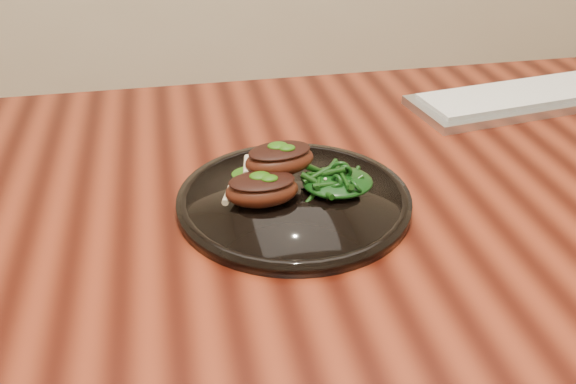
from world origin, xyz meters
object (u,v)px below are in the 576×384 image
object	(u,v)px
lamb_chop_front	(261,189)
plate	(294,200)
greens_heap	(338,178)
desk	(334,232)
keyboard	(537,96)

from	to	relation	value
lamb_chop_front	plate	bearing A→B (deg)	13.62
lamb_chop_front	greens_heap	xyz separation A→B (m)	(0.10, 0.02, -0.00)
desk	greens_heap	bearing A→B (deg)	-103.01
greens_heap	keyboard	distance (m)	0.49
keyboard	lamb_chop_front	bearing A→B (deg)	-153.06
plate	lamb_chop_front	xyz separation A→B (m)	(-0.04, -0.01, 0.03)
greens_heap	keyboard	bearing A→B (deg)	30.63
plate	lamb_chop_front	distance (m)	0.05
lamb_chop_front	desk	bearing A→B (deg)	29.08
desk	keyboard	xyz separation A→B (m)	(0.41, 0.20, 0.09)
lamb_chop_front	keyboard	world-z (taller)	lamb_chop_front
desk	lamb_chop_front	size ratio (longest dim) A/B	16.65
lamb_chop_front	keyboard	xyz separation A→B (m)	(0.52, 0.27, -0.03)
lamb_chop_front	greens_heap	size ratio (longest dim) A/B	1.06
plate	greens_heap	bearing A→B (deg)	5.19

